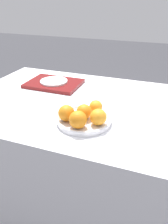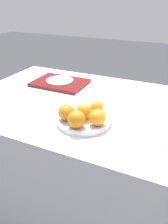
% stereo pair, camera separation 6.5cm
% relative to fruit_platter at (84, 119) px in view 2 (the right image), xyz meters
% --- Properties ---
extents(ground_plane, '(12.00, 12.00, 0.00)m').
position_rel_fruit_platter_xyz_m(ground_plane, '(0.06, 0.19, -0.76)').
color(ground_plane, '#38383D').
extents(table, '(1.56, 0.84, 0.75)m').
position_rel_fruit_platter_xyz_m(table, '(0.06, 0.19, -0.39)').
color(table, white).
rests_on(table, ground_plane).
extents(fruit_platter, '(0.24, 0.24, 0.03)m').
position_rel_fruit_platter_xyz_m(fruit_platter, '(0.00, 0.00, 0.00)').
color(fruit_platter, silver).
rests_on(fruit_platter, table).
extents(orange_0, '(0.07, 0.07, 0.07)m').
position_rel_fruit_platter_xyz_m(orange_0, '(-0.00, 0.00, 0.04)').
color(orange_0, orange).
rests_on(orange_0, fruit_platter).
extents(orange_1, '(0.06, 0.06, 0.06)m').
position_rel_fruit_platter_xyz_m(orange_1, '(0.03, 0.07, 0.03)').
color(orange_1, orange).
rests_on(orange_1, fruit_platter).
extents(orange_2, '(0.07, 0.07, 0.07)m').
position_rel_fruit_platter_xyz_m(orange_2, '(0.07, -0.02, 0.04)').
color(orange_2, orange).
rests_on(orange_2, fruit_platter).
extents(orange_3, '(0.07, 0.07, 0.07)m').
position_rel_fruit_platter_xyz_m(orange_3, '(-0.06, -0.04, 0.04)').
color(orange_3, orange).
rests_on(orange_3, fruit_platter).
extents(orange_4, '(0.07, 0.07, 0.07)m').
position_rel_fruit_platter_xyz_m(orange_4, '(0.00, -0.08, 0.04)').
color(orange_4, orange).
rests_on(orange_4, fruit_platter).
extents(serving_tray, '(0.32, 0.24, 0.02)m').
position_rel_fruit_platter_xyz_m(serving_tray, '(-0.33, 0.36, -0.00)').
color(serving_tray, maroon).
rests_on(serving_tray, table).
extents(side_plate, '(0.17, 0.17, 0.01)m').
position_rel_fruit_platter_xyz_m(side_plate, '(-0.33, 0.36, 0.01)').
color(side_plate, white).
rests_on(side_plate, serving_tray).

